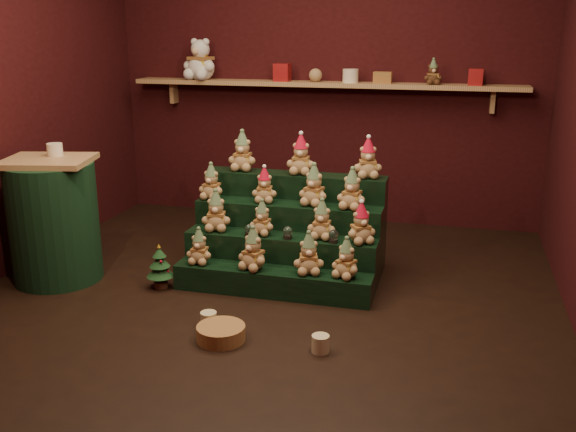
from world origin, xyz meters
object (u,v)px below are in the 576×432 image
(side_table, at_px, (54,221))
(mini_christmas_tree, at_px, (160,266))
(riser_tier_front, at_px, (272,282))
(white_bear, at_px, (200,54))
(snow_globe_b, at_px, (288,233))
(brown_bear, at_px, (433,72))
(snow_globe_a, at_px, (249,230))
(wicker_basket, at_px, (221,333))
(mug_right, at_px, (320,344))
(mug_left, at_px, (209,320))
(snow_globe_c, at_px, (333,236))

(side_table, relative_size, mini_christmas_tree, 2.73)
(riser_tier_front, distance_m, white_bear, 2.61)
(snow_globe_b, distance_m, brown_bear, 2.11)
(snow_globe_b, height_order, brown_bear, brown_bear)
(snow_globe_b, distance_m, side_table, 1.71)
(riser_tier_front, relative_size, snow_globe_a, 16.81)
(snow_globe_a, xyz_separation_m, snow_globe_b, (0.29, -0.00, 0.00))
(wicker_basket, height_order, white_bear, white_bear)
(side_table, xyz_separation_m, mug_right, (2.11, -0.61, -0.40))
(mini_christmas_tree, bearing_deg, brown_bear, 47.26)
(riser_tier_front, bearing_deg, mug_left, -111.43)
(mug_left, xyz_separation_m, wicker_basket, (0.13, -0.14, -0.01))
(wicker_basket, bearing_deg, side_table, 157.60)
(snow_globe_b, distance_m, mug_left, 0.90)
(brown_bear, bearing_deg, mug_left, -129.96)
(white_bear, xyz_separation_m, brown_bear, (2.15, 0.00, -0.13))
(snow_globe_b, relative_size, mug_right, 0.89)
(riser_tier_front, distance_m, wicker_basket, 0.75)
(snow_globe_b, relative_size, mini_christmas_tree, 0.27)
(riser_tier_front, height_order, brown_bear, brown_bear)
(snow_globe_c, relative_size, mug_left, 0.92)
(snow_globe_a, bearing_deg, snow_globe_b, -0.00)
(riser_tier_front, distance_m, side_table, 1.66)
(snow_globe_a, relative_size, brown_bear, 0.39)
(side_table, distance_m, wicker_basket, 1.68)
(riser_tier_front, distance_m, mug_right, 0.89)
(snow_globe_a, bearing_deg, snow_globe_c, 0.00)
(mug_right, bearing_deg, side_table, 163.80)
(snow_globe_b, bearing_deg, wicker_basket, -100.87)
(mini_christmas_tree, bearing_deg, snow_globe_c, 11.93)
(mini_christmas_tree, distance_m, white_bear, 2.38)
(mug_right, xyz_separation_m, white_bear, (-1.71, 2.53, 1.51))
(riser_tier_front, distance_m, snow_globe_a, 0.41)
(side_table, distance_m, brown_bear, 3.34)
(mug_left, bearing_deg, mini_christmas_tree, 137.92)
(riser_tier_front, xyz_separation_m, brown_bear, (0.94, 1.79, 1.34))
(white_bear, bearing_deg, snow_globe_b, -37.21)
(snow_globe_c, relative_size, white_bear, 0.20)
(side_table, bearing_deg, snow_globe_a, -1.61)
(snow_globe_b, relative_size, wicker_basket, 0.31)
(snow_globe_c, bearing_deg, mug_right, -83.47)
(riser_tier_front, distance_m, mug_left, 0.65)
(riser_tier_front, height_order, snow_globe_b, snow_globe_b)
(white_bear, bearing_deg, mini_christmas_tree, -63.18)
(side_table, relative_size, wicker_basket, 3.12)
(snow_globe_a, relative_size, mini_christmas_tree, 0.25)
(side_table, bearing_deg, mug_left, -32.46)
(wicker_basket, bearing_deg, white_bear, 113.48)
(riser_tier_front, height_order, snow_globe_c, snow_globe_c)
(mug_right, xyz_separation_m, wicker_basket, (-0.60, -0.01, -0.01))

